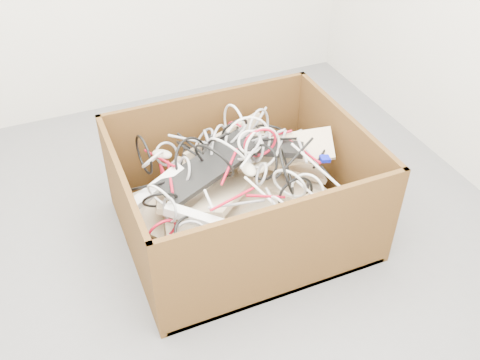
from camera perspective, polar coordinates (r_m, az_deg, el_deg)
name	(u,v)px	position (r m, az deg, el deg)	size (l,w,h in m)	color
ground	(210,252)	(2.54, -3.24, -7.69)	(3.00, 3.00, 0.00)	#5B5B5E
cardboard_box	(239,209)	(2.54, -0.12, -3.09)	(1.09, 0.91, 0.54)	#443011
keyboard_pile	(243,179)	(2.51, 0.33, 0.13)	(1.02, 0.76, 0.36)	beige
mice_scatter	(235,179)	(2.39, -0.52, 0.07)	(0.66, 0.65, 0.20)	#BCB197
power_strip_left	(158,186)	(2.36, -8.73, -0.61)	(0.27, 0.05, 0.04)	white
power_strip_right	(196,218)	(2.20, -4.77, -4.04)	(0.26, 0.05, 0.04)	white
vga_plug	(325,159)	(2.50, 9.07, 2.27)	(0.04, 0.04, 0.02)	#0D16C3
cable_tangle	(227,160)	(2.41, -1.35, 2.17)	(1.00, 0.82, 0.40)	#9C9DA2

